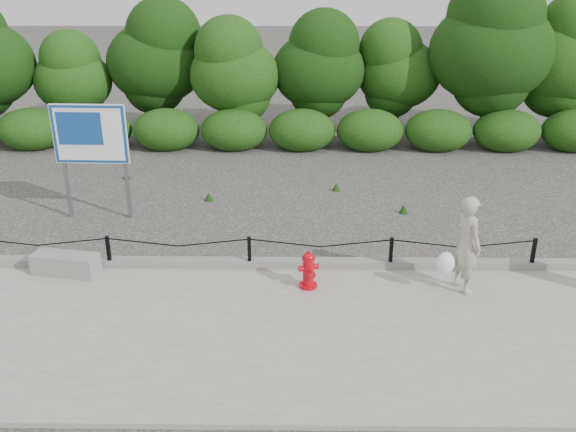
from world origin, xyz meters
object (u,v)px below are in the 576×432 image
at_px(pedestrian, 465,245).
at_px(concrete_block, 66,264).
at_px(fire_hydrant, 309,270).
at_px(advertising_sign, 90,139).

height_order(pedestrian, concrete_block, pedestrian).
bearing_deg(fire_hydrant, concrete_block, 155.40).
distance_m(fire_hydrant, advertising_sign, 5.61).
distance_m(pedestrian, concrete_block, 6.81).
height_order(fire_hydrant, pedestrian, pedestrian).
distance_m(fire_hydrant, concrete_block, 4.25).
bearing_deg(pedestrian, concrete_block, 63.57).
bearing_deg(fire_hydrant, pedestrian, -19.63).
distance_m(fire_hydrant, pedestrian, 2.58).
xyz_separation_m(fire_hydrant, concrete_block, (-4.23, 0.43, -0.13)).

